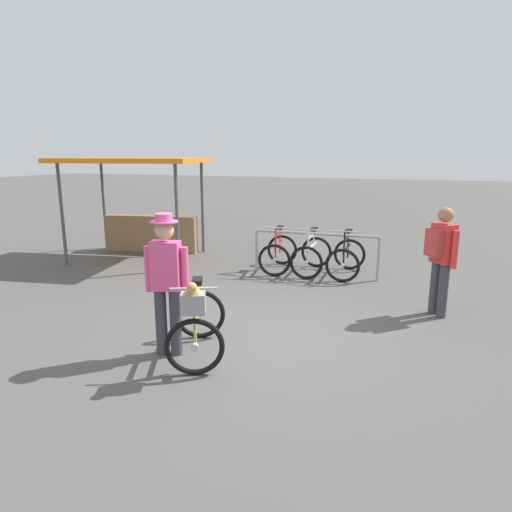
% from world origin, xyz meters
% --- Properties ---
extents(ground_plane, '(80.00, 80.00, 0.00)m').
position_xyz_m(ground_plane, '(0.00, 0.00, 0.00)').
color(ground_plane, '#514F4C').
extents(bike_rack_rail, '(2.51, 0.17, 0.88)m').
position_xyz_m(bike_rack_rail, '(-0.12, 3.27, 0.64)').
color(bike_rack_rail, '#99999E').
rests_on(bike_rack_rail, ground).
extents(racked_bike_red, '(0.82, 1.18, 0.97)m').
position_xyz_m(racked_bike_red, '(-0.93, 3.41, 0.37)').
color(racked_bike_red, black).
rests_on(racked_bike_red, ground).
extents(racked_bike_white, '(0.70, 1.11, 0.97)m').
position_xyz_m(racked_bike_white, '(-0.23, 3.44, 0.37)').
color(racked_bike_white, black).
rests_on(racked_bike_white, ground).
extents(racked_bike_black, '(0.70, 1.12, 0.97)m').
position_xyz_m(racked_bike_black, '(0.46, 3.47, 0.37)').
color(racked_bike_black, black).
rests_on(racked_bike_black, ground).
extents(featured_bicycle, '(1.05, 1.26, 1.09)m').
position_xyz_m(featured_bicycle, '(-0.54, -0.90, 0.49)').
color(featured_bicycle, black).
rests_on(featured_bicycle, ground).
extents(person_with_featured_bike, '(0.52, 0.32, 1.72)m').
position_xyz_m(person_with_featured_bike, '(-0.93, -0.89, 0.95)').
color(person_with_featured_bike, '#383842').
rests_on(person_with_featured_bike, ground).
extents(pedestrian_with_backpack, '(0.46, 0.47, 1.64)m').
position_xyz_m(pedestrian_with_backpack, '(2.13, 1.70, 0.94)').
color(pedestrian_with_backpack, '#383842').
rests_on(pedestrian_with_backpack, ground).
extents(market_stall, '(3.48, 2.84, 2.30)m').
position_xyz_m(market_stall, '(-4.41, 3.66, 1.39)').
color(market_stall, '#4C4C51').
rests_on(market_stall, ground).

